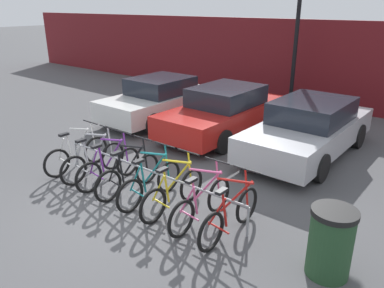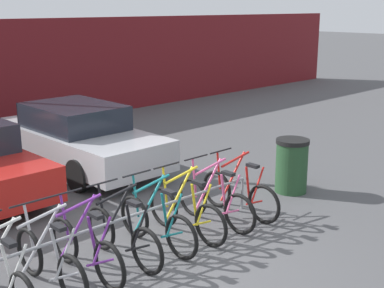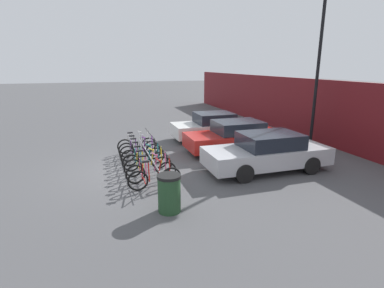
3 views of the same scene
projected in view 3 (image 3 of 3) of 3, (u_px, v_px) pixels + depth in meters
ground_plane at (131, 169)px, 11.17m from camera, size 120.00×120.00×0.00m
hoarding_wall at (341, 116)px, 13.56m from camera, size 36.00×0.16×3.09m
bike_rack at (148, 155)px, 11.29m from camera, size 4.73×0.04×0.57m
bicycle_white at (137, 144)px, 13.20m from camera, size 0.68×1.71×1.05m
bicycle_silver at (139, 148)px, 12.63m from camera, size 0.68×1.71×1.05m
bicycle_purple at (141, 151)px, 12.15m from camera, size 0.68×1.71×1.05m
bicycle_black at (143, 156)px, 11.60m from camera, size 0.68×1.71×1.05m
bicycle_teal at (145, 160)px, 11.03m from camera, size 0.68×1.71×1.05m
bicycle_yellow at (148, 165)px, 10.49m from camera, size 0.68×1.71×1.05m
bicycle_pink at (151, 171)px, 9.89m from camera, size 0.68×1.71×1.05m
bicycle_red at (155, 177)px, 9.34m from camera, size 0.68×1.71×1.05m
car_white at (213, 126)px, 15.50m from camera, size 1.91×4.08×1.40m
car_red at (236, 137)px, 13.27m from camera, size 1.91×4.40×1.40m
car_silver at (267, 152)px, 10.94m from camera, size 1.91×4.56×1.40m
lamp_post at (318, 64)px, 13.27m from camera, size 0.24×0.44×6.89m
trash_bin at (169, 193)px, 7.86m from camera, size 0.63×0.63×1.03m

